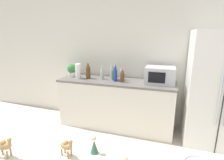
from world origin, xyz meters
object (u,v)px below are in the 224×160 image
(microwave, at_px, (160,75))
(back_bottle_2, at_px, (88,70))
(back_bottle_4, at_px, (122,76))
(wise_man_figurine_purple, at_px, (94,145))
(back_bottle_3, at_px, (102,73))
(back_bottle_5, at_px, (114,73))
(camel_figurine, at_px, (4,145))
(refrigerator, at_px, (217,90))
(back_bottle_1, at_px, (112,71))
(paper_towel_roll, at_px, (78,71))
(potted_plant, at_px, (72,70))
(back_bottle_0, at_px, (115,73))
(camel_figurine_second, at_px, (66,146))
(back_bottle_6, at_px, (121,73))

(microwave, bearing_deg, back_bottle_2, -178.27)
(back_bottle_4, height_order, wise_man_figurine_purple, back_bottle_4)
(back_bottle_3, xyz_separation_m, back_bottle_5, (0.23, -0.00, 0.01))
(camel_figurine, bearing_deg, refrigerator, 51.47)
(back_bottle_1, xyz_separation_m, wise_man_figurine_purple, (0.53, -2.09, -0.06))
(paper_towel_roll, distance_m, wise_man_figurine_purple, 2.25)
(potted_plant, distance_m, back_bottle_1, 0.80)
(back_bottle_0, bearing_deg, back_bottle_1, 126.14)
(potted_plant, bearing_deg, camel_figurine_second, -61.00)
(microwave, relative_size, back_bottle_1, 1.56)
(wise_man_figurine_purple, bearing_deg, back_bottle_6, 99.50)
(back_bottle_1, height_order, back_bottle_2, back_bottle_2)
(back_bottle_2, bearing_deg, back_bottle_3, 7.60)
(refrigerator, bearing_deg, back_bottle_1, 174.85)
(refrigerator, height_order, back_bottle_6, refrigerator)
(paper_towel_roll, relative_size, camel_figurine, 1.92)
(back_bottle_1, bearing_deg, potted_plant, -176.40)
(refrigerator, relative_size, back_bottle_5, 6.86)
(back_bottle_5, bearing_deg, back_bottle_6, 25.39)
(refrigerator, bearing_deg, back_bottle_5, 177.38)
(back_bottle_5, bearing_deg, back_bottle_1, 130.11)
(back_bottle_5, distance_m, wise_man_figurine_purple, 2.07)
(refrigerator, xyz_separation_m, potted_plant, (-2.51, 0.10, 0.14))
(refrigerator, relative_size, back_bottle_2, 5.59)
(back_bottle_4, xyz_separation_m, wise_man_figurine_purple, (0.29, -1.92, -0.03))
(back_bottle_5, height_order, camel_figurine_second, back_bottle_5)
(microwave, height_order, camel_figurine, microwave)
(microwave, bearing_deg, back_bottle_0, -173.68)
(back_bottle_6, bearing_deg, back_bottle_5, -154.61)
(potted_plant, height_order, back_bottle_1, back_bottle_1)
(potted_plant, relative_size, wise_man_figurine_purple, 1.92)
(back_bottle_3, relative_size, wise_man_figurine_purple, 1.93)
(microwave, bearing_deg, camel_figurine, -111.16)
(microwave, bearing_deg, back_bottle_6, 175.73)
(paper_towel_roll, relative_size, wise_man_figurine_purple, 2.14)
(potted_plant, height_order, camel_figurine_second, potted_plant)
(camel_figurine, xyz_separation_m, wise_man_figurine_purple, (0.53, 0.21, -0.03))
(microwave, xyz_separation_m, back_bottle_6, (-0.68, 0.05, -0.01))
(back_bottle_6, bearing_deg, back_bottle_4, -68.71)
(back_bottle_5, bearing_deg, wise_man_figurine_purple, -76.93)
(back_bottle_1, height_order, back_bottle_3, back_bottle_1)
(back_bottle_3, bearing_deg, back_bottle_6, 8.80)
(refrigerator, height_order, back_bottle_2, refrigerator)
(back_bottle_0, distance_m, back_bottle_2, 0.54)
(back_bottle_4, relative_size, wise_man_figurine_purple, 1.88)
(back_bottle_4, distance_m, back_bottle_6, 0.16)
(back_bottle_1, relative_size, back_bottle_5, 1.19)
(microwave, xyz_separation_m, wise_man_figurine_purple, (-0.33, -2.02, -0.05))
(back_bottle_1, relative_size, wise_man_figurine_purple, 2.40)
(refrigerator, bearing_deg, paper_towel_roll, 179.99)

